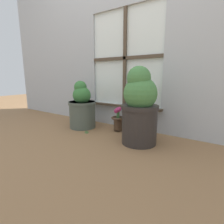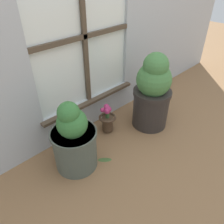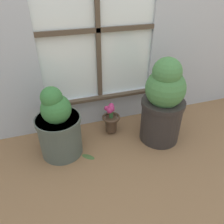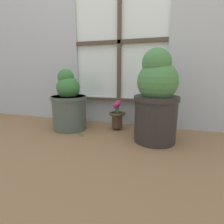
{
  "view_description": "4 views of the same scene",
  "coord_description": "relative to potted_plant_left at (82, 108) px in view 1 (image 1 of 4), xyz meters",
  "views": [
    {
      "loc": [
        1.09,
        -1.29,
        0.62
      ],
      "look_at": [
        0.01,
        0.27,
        0.23
      ],
      "focal_mm": 28.0,
      "sensor_mm": 36.0,
      "label": 1
    },
    {
      "loc": [
        -1.03,
        -0.8,
        1.31
      ],
      "look_at": [
        -0.02,
        0.23,
        0.3
      ],
      "focal_mm": 35.0,
      "sensor_mm": 36.0,
      "label": 2
    },
    {
      "loc": [
        -0.43,
        -1.13,
        1.21
      ],
      "look_at": [
        0.02,
        0.25,
        0.27
      ],
      "focal_mm": 35.0,
      "sensor_mm": 36.0,
      "label": 3
    },
    {
      "loc": [
        0.47,
        -1.22,
        0.54
      ],
      "look_at": [
        0.02,
        0.24,
        0.19
      ],
      "focal_mm": 28.0,
      "sensor_mm": 36.0,
      "label": 4
    }
  ],
  "objects": [
    {
      "name": "fallen_leaf",
      "position": [
        0.18,
        -0.12,
        -0.24
      ],
      "size": [
        0.11,
        0.11,
        0.01
      ],
      "color": "#476633",
      "rests_on": "ground_plane"
    },
    {
      "name": "ground_plane",
      "position": [
        0.4,
        -0.22,
        -0.25
      ],
      "size": [
        10.0,
        10.0,
        0.0
      ],
      "primitive_type": "plane",
      "color": "olive"
    },
    {
      "name": "wall_with_window",
      "position": [
        0.4,
        0.33,
        1.02
      ],
      "size": [
        4.4,
        0.1,
        2.5
      ],
      "color": "#B2B7BC",
      "rests_on": "ground_plane"
    },
    {
      "name": "potted_plant_left",
      "position": [
        0.0,
        0.0,
        0.0
      ],
      "size": [
        0.33,
        0.33,
        0.57
      ],
      "color": "#4C564C",
      "rests_on": "ground_plane"
    },
    {
      "name": "potted_plant_right",
      "position": [
        0.81,
        -0.08,
        0.1
      ],
      "size": [
        0.34,
        0.34,
        0.71
      ],
      "color": "#2D2826",
      "rests_on": "ground_plane"
    },
    {
      "name": "flower_vase",
      "position": [
        0.44,
        0.12,
        -0.1
      ],
      "size": [
        0.16,
        0.16,
        0.28
      ],
      "color": "#473323",
      "rests_on": "ground_plane"
    }
  ]
}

